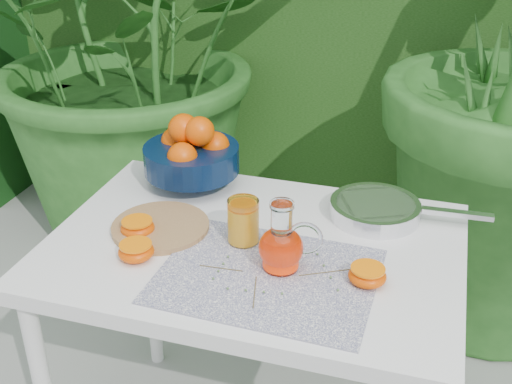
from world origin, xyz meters
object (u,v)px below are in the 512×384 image
(white_table, at_px, (254,270))
(juice_pitcher, at_px, (282,246))
(cutting_board, at_px, (161,227))
(fruit_bowl, at_px, (192,153))
(saute_pan, at_px, (376,209))

(white_table, relative_size, juice_pitcher, 5.94)
(white_table, xyz_separation_m, cutting_board, (-0.24, -0.01, 0.09))
(white_table, xyz_separation_m, fruit_bowl, (-0.26, 0.25, 0.18))
(white_table, height_order, fruit_bowl, fruit_bowl)
(fruit_bowl, xyz_separation_m, juice_pitcher, (0.35, -0.34, -0.04))
(juice_pitcher, bearing_deg, saute_pan, 59.94)
(cutting_board, relative_size, saute_pan, 0.59)
(fruit_bowl, bearing_deg, white_table, -44.42)
(cutting_board, relative_size, fruit_bowl, 0.90)
(cutting_board, height_order, fruit_bowl, fruit_bowl)
(white_table, xyz_separation_m, juice_pitcher, (0.09, -0.09, 0.14))
(cutting_board, bearing_deg, juice_pitcher, -13.31)
(white_table, height_order, cutting_board, cutting_board)
(juice_pitcher, bearing_deg, white_table, 136.64)
(fruit_bowl, height_order, saute_pan, fruit_bowl)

